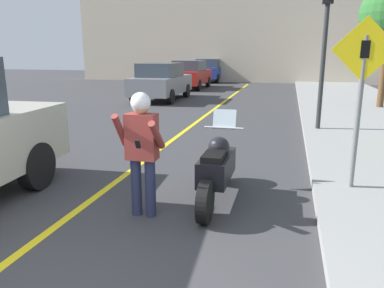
{
  "coord_description": "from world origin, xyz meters",
  "views": [
    {
      "loc": [
        2.14,
        -2.39,
        2.14
      ],
      "look_at": [
        0.77,
        2.94,
        0.79
      ],
      "focal_mm": 35.0,
      "sensor_mm": 36.0,
      "label": 1
    }
  ],
  "objects_px": {
    "traffic_light": "(326,23)",
    "parked_car_blue": "(209,70)",
    "parked_car_grey": "(161,81)",
    "person_biker": "(142,143)",
    "parked_car_red": "(190,74)",
    "motorcycle": "(217,169)",
    "crossing_sign": "(361,88)"
  },
  "relations": [
    {
      "from": "traffic_light",
      "to": "parked_car_blue",
      "type": "distance_m",
      "value": 18.79
    },
    {
      "from": "parked_car_grey",
      "to": "person_biker",
      "type": "bearing_deg",
      "value": -72.19
    },
    {
      "from": "parked_car_red",
      "to": "parked_car_blue",
      "type": "distance_m",
      "value": 5.7
    },
    {
      "from": "motorcycle",
      "to": "parked_car_blue",
      "type": "distance_m",
      "value": 23.29
    },
    {
      "from": "person_biker",
      "to": "crossing_sign",
      "type": "distance_m",
      "value": 3.22
    },
    {
      "from": "motorcycle",
      "to": "parked_car_red",
      "type": "distance_m",
      "value": 17.75
    },
    {
      "from": "crossing_sign",
      "to": "traffic_light",
      "type": "height_order",
      "value": "traffic_light"
    },
    {
      "from": "motorcycle",
      "to": "parked_car_grey",
      "type": "bearing_deg",
      "value": 112.72
    },
    {
      "from": "traffic_light",
      "to": "parked_car_red",
      "type": "relative_size",
      "value": 0.94
    },
    {
      "from": "person_biker",
      "to": "parked_car_blue",
      "type": "bearing_deg",
      "value": 99.69
    },
    {
      "from": "motorcycle",
      "to": "parked_car_red",
      "type": "xyz_separation_m",
      "value": [
        -4.87,
        17.06,
        0.37
      ]
    },
    {
      "from": "traffic_light",
      "to": "parked_car_red",
      "type": "bearing_deg",
      "value": 119.47
    },
    {
      "from": "traffic_light",
      "to": "parked_car_red",
      "type": "height_order",
      "value": "traffic_light"
    },
    {
      "from": "crossing_sign",
      "to": "parked_car_red",
      "type": "distance_m",
      "value": 17.76
    },
    {
      "from": "motorcycle",
      "to": "person_biker",
      "type": "xyz_separation_m",
      "value": [
        -0.85,
        -0.77,
        0.52
      ]
    },
    {
      "from": "motorcycle",
      "to": "person_biker",
      "type": "distance_m",
      "value": 1.26
    },
    {
      "from": "parked_car_grey",
      "to": "parked_car_red",
      "type": "height_order",
      "value": "same"
    },
    {
      "from": "motorcycle",
      "to": "person_biker",
      "type": "relative_size",
      "value": 1.29
    },
    {
      "from": "parked_car_red",
      "to": "motorcycle",
      "type": "bearing_deg",
      "value": -74.08
    },
    {
      "from": "person_biker",
      "to": "traffic_light",
      "type": "bearing_deg",
      "value": 66.65
    },
    {
      "from": "parked_car_blue",
      "to": "person_biker",
      "type": "bearing_deg",
      "value": -80.31
    },
    {
      "from": "traffic_light",
      "to": "parked_car_red",
      "type": "xyz_separation_m",
      "value": [
        -6.64,
        11.75,
        -2.01
      ]
    },
    {
      "from": "person_biker",
      "to": "traffic_light",
      "type": "xyz_separation_m",
      "value": [
        2.62,
        6.08,
        1.86
      ]
    },
    {
      "from": "parked_car_grey",
      "to": "parked_car_red",
      "type": "xyz_separation_m",
      "value": [
        -0.16,
        5.82,
        0.0
      ]
    },
    {
      "from": "parked_car_red",
      "to": "person_biker",
      "type": "bearing_deg",
      "value": -77.3
    },
    {
      "from": "person_biker",
      "to": "traffic_light",
      "type": "distance_m",
      "value": 6.88
    },
    {
      "from": "traffic_light",
      "to": "parked_car_grey",
      "type": "bearing_deg",
      "value": 137.53
    },
    {
      "from": "motorcycle",
      "to": "traffic_light",
      "type": "bearing_deg",
      "value": 71.51
    },
    {
      "from": "motorcycle",
      "to": "crossing_sign",
      "type": "bearing_deg",
      "value": 19.43
    },
    {
      "from": "person_biker",
      "to": "crossing_sign",
      "type": "xyz_separation_m",
      "value": [
        2.8,
        1.46,
        0.63
      ]
    },
    {
      "from": "parked_car_grey",
      "to": "parked_car_red",
      "type": "bearing_deg",
      "value": 91.56
    },
    {
      "from": "motorcycle",
      "to": "parked_car_grey",
      "type": "height_order",
      "value": "parked_car_grey"
    }
  ]
}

